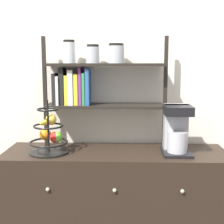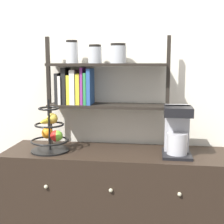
{
  "view_description": "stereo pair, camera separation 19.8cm",
  "coord_description": "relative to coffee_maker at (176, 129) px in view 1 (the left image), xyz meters",
  "views": [
    {
      "loc": [
        0.05,
        -1.74,
        1.36
      ],
      "look_at": [
        -0.02,
        0.21,
        1.04
      ],
      "focal_mm": 50.0,
      "sensor_mm": 36.0,
      "label": 1
    },
    {
      "loc": [
        0.24,
        -1.72,
        1.36
      ],
      "look_at": [
        -0.02,
        0.21,
        1.04
      ],
      "focal_mm": 50.0,
      "sensor_mm": 36.0,
      "label": 2
    }
  ],
  "objects": [
    {
      "name": "coffee_maker",
      "position": [
        0.0,
        0.0,
        0.0
      ],
      "size": [
        0.18,
        0.22,
        0.31
      ],
      "color": "black",
      "rests_on": "sideboard"
    },
    {
      "name": "wall_back",
      "position": [
        -0.39,
        0.27,
        0.36
      ],
      "size": [
        7.0,
        0.05,
        2.6
      ],
      "primitive_type": "cube",
      "color": "silver",
      "rests_on": "ground_plane"
    },
    {
      "name": "sideboard",
      "position": [
        -0.39,
        0.01,
        -0.55
      ],
      "size": [
        1.44,
        0.44,
        0.78
      ],
      "color": "black",
      "rests_on": "ground_plane"
    },
    {
      "name": "fruit_stand",
      "position": [
        -0.8,
        -0.02,
        -0.04
      ],
      "size": [
        0.25,
        0.25,
        0.34
      ],
      "color": "black",
      "rests_on": "sideboard"
    },
    {
      "name": "shelf_hutch",
      "position": [
        -0.56,
        0.14,
        0.3
      ],
      "size": [
        0.83,
        0.2,
        0.74
      ],
      "color": "black",
      "rests_on": "sideboard"
    }
  ]
}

